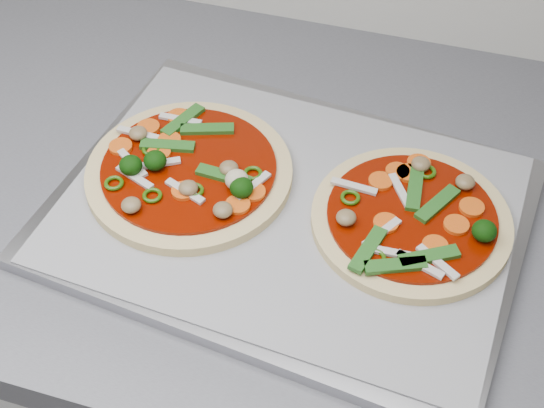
# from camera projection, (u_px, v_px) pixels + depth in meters

# --- Properties ---
(countertop) EXTENTS (3.60, 0.60, 0.04)m
(countertop) POSITION_uv_depth(u_px,v_px,m) (461.00, 234.00, 0.79)
(countertop) COLOR slate
(countertop) RESTS_ON base_cabinet
(baking_tray) EXTENTS (0.50, 0.39, 0.02)m
(baking_tray) POSITION_uv_depth(u_px,v_px,m) (288.00, 213.00, 0.78)
(baking_tray) COLOR #95959B
(baking_tray) RESTS_ON countertop
(parchment) EXTENTS (0.47, 0.36, 0.00)m
(parchment) POSITION_uv_depth(u_px,v_px,m) (288.00, 207.00, 0.77)
(parchment) COLOR #9A9A9F
(parchment) RESTS_ON baking_tray
(pizza_left) EXTENTS (0.29, 0.29, 0.04)m
(pizza_left) POSITION_uv_depth(u_px,v_px,m) (189.00, 171.00, 0.79)
(pizza_left) COLOR #D6B783
(pizza_left) RESTS_ON parchment
(pizza_right) EXTENTS (0.23, 0.23, 0.03)m
(pizza_right) POSITION_uv_depth(u_px,v_px,m) (412.00, 218.00, 0.75)
(pizza_right) COLOR #D6B783
(pizza_right) RESTS_ON parchment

